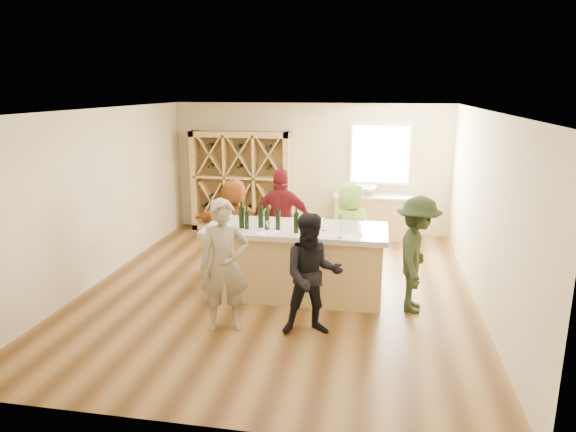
% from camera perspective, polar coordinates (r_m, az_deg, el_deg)
% --- Properties ---
extents(floor, '(6.00, 7.00, 0.10)m').
position_cam_1_polar(floor, '(8.30, -0.93, -8.37)').
color(floor, brown).
rests_on(floor, ground).
extents(ceiling, '(6.00, 7.00, 0.10)m').
position_cam_1_polar(ceiling, '(7.67, -1.02, 12.07)').
color(ceiling, white).
rests_on(ceiling, ground).
extents(wall_back, '(6.00, 0.10, 2.80)m').
position_cam_1_polar(wall_back, '(11.30, 2.50, 5.34)').
color(wall_back, beige).
rests_on(wall_back, ground).
extents(wall_front, '(6.00, 0.10, 2.80)m').
position_cam_1_polar(wall_front, '(4.58, -9.64, -8.22)').
color(wall_front, beige).
rests_on(wall_front, ground).
extents(wall_left, '(0.10, 7.00, 2.80)m').
position_cam_1_polar(wall_left, '(8.95, -20.53, 2.11)').
color(wall_left, beige).
rests_on(wall_left, ground).
extents(wall_right, '(0.10, 7.00, 2.80)m').
position_cam_1_polar(wall_right, '(7.88, 21.36, 0.49)').
color(wall_right, beige).
rests_on(wall_right, ground).
extents(window_frame, '(1.30, 0.06, 1.30)m').
position_cam_1_polar(window_frame, '(11.08, 10.23, 6.78)').
color(window_frame, white).
rests_on(window_frame, wall_back).
extents(window_pane, '(1.18, 0.01, 1.18)m').
position_cam_1_polar(window_pane, '(11.04, 10.23, 6.75)').
color(window_pane, white).
rests_on(window_pane, wall_back).
extents(wine_rack, '(2.20, 0.45, 2.20)m').
position_cam_1_polar(wine_rack, '(11.38, -5.23, 3.82)').
color(wine_rack, tan).
rests_on(wine_rack, floor).
extents(back_counter_base, '(1.60, 0.58, 0.86)m').
position_cam_1_polar(back_counter_base, '(11.06, 9.41, -0.17)').
color(back_counter_base, tan).
rests_on(back_counter_base, floor).
extents(back_counter_top, '(1.70, 0.62, 0.06)m').
position_cam_1_polar(back_counter_top, '(10.95, 9.51, 2.16)').
color(back_counter_top, '#BDB09B').
rests_on(back_counter_top, back_counter_base).
extents(sink, '(0.54, 0.54, 0.19)m').
position_cam_1_polar(sink, '(10.93, 8.48, 2.83)').
color(sink, silver).
rests_on(sink, back_counter_top).
extents(faucet, '(0.02, 0.02, 0.30)m').
position_cam_1_polar(faucet, '(11.10, 8.52, 3.30)').
color(faucet, silver).
rests_on(faucet, back_counter_top).
extents(tasting_counter_base, '(2.60, 1.00, 1.00)m').
position_cam_1_polar(tasting_counter_base, '(7.89, 0.88, -5.31)').
color(tasting_counter_base, tan).
rests_on(tasting_counter_base, floor).
extents(tasting_counter_top, '(2.72, 1.12, 0.08)m').
position_cam_1_polar(tasting_counter_top, '(7.72, 0.90, -1.53)').
color(tasting_counter_top, '#BDB09B').
rests_on(tasting_counter_top, tasting_counter_base).
extents(wine_bottle_a, '(0.11, 0.11, 0.33)m').
position_cam_1_polar(wine_bottle_a, '(7.66, -5.19, -0.15)').
color(wine_bottle_a, black).
rests_on(wine_bottle_a, tasting_counter_top).
extents(wine_bottle_b, '(0.09, 0.09, 0.27)m').
position_cam_1_polar(wine_bottle_b, '(7.61, -4.60, -0.45)').
color(wine_bottle_b, black).
rests_on(wine_bottle_b, tasting_counter_top).
extents(wine_bottle_c, '(0.09, 0.09, 0.32)m').
position_cam_1_polar(wine_bottle_c, '(7.68, -3.04, -0.08)').
color(wine_bottle_c, black).
rests_on(wine_bottle_c, tasting_counter_top).
extents(wine_bottle_d, '(0.09, 0.09, 0.29)m').
position_cam_1_polar(wine_bottle_d, '(7.54, -2.34, -0.47)').
color(wine_bottle_d, black).
rests_on(wine_bottle_d, tasting_counter_top).
extents(wine_bottle_e, '(0.08, 0.08, 0.29)m').
position_cam_1_polar(wine_bottle_e, '(7.55, -1.12, -0.43)').
color(wine_bottle_e, black).
rests_on(wine_bottle_e, tasting_counter_top).
extents(wine_glass_a, '(0.08, 0.08, 0.20)m').
position_cam_1_polar(wine_glass_a, '(7.30, -2.23, -1.33)').
color(wine_glass_a, white).
rests_on(wine_glass_a, tasting_counter_top).
extents(wine_glass_b, '(0.09, 0.09, 0.18)m').
position_cam_1_polar(wine_glass_b, '(7.25, 1.95, -1.52)').
color(wine_glass_b, white).
rests_on(wine_glass_b, tasting_counter_top).
extents(wine_glass_c, '(0.08, 0.08, 0.18)m').
position_cam_1_polar(wine_glass_c, '(7.17, 5.77, -1.75)').
color(wine_glass_c, white).
rests_on(wine_glass_c, tasting_counter_top).
extents(wine_glass_d, '(0.08, 0.08, 0.20)m').
position_cam_1_polar(wine_glass_d, '(7.53, 3.95, -0.89)').
color(wine_glass_d, white).
rests_on(wine_glass_d, tasting_counter_top).
extents(wine_glass_e, '(0.08, 0.08, 0.16)m').
position_cam_1_polar(wine_glass_e, '(7.37, 8.08, -1.47)').
color(wine_glass_e, white).
rests_on(wine_glass_e, tasting_counter_top).
extents(tasting_menu_a, '(0.34, 0.39, 0.00)m').
position_cam_1_polar(tasting_menu_a, '(7.42, -2.31, -1.87)').
color(tasting_menu_a, white).
rests_on(tasting_menu_a, tasting_counter_top).
extents(tasting_menu_b, '(0.22, 0.30, 0.00)m').
position_cam_1_polar(tasting_menu_b, '(7.29, 2.38, -2.16)').
color(tasting_menu_b, white).
rests_on(tasting_menu_b, tasting_counter_top).
extents(tasting_menu_c, '(0.30, 0.37, 0.00)m').
position_cam_1_polar(tasting_menu_c, '(7.24, 7.13, -2.38)').
color(tasting_menu_c, white).
rests_on(tasting_menu_c, tasting_counter_top).
extents(person_near_left, '(0.75, 0.64, 1.76)m').
position_cam_1_polar(person_near_left, '(6.73, -7.09, -5.47)').
color(person_near_left, gray).
rests_on(person_near_left, floor).
extents(person_near_right, '(0.86, 0.60, 1.61)m').
position_cam_1_polar(person_near_right, '(6.58, 2.72, -6.55)').
color(person_near_right, black).
rests_on(person_near_right, floor).
extents(person_server, '(0.64, 1.14, 1.67)m').
position_cam_1_polar(person_server, '(7.46, 14.12, -4.18)').
color(person_server, '#263319').
rests_on(person_server, floor).
extents(person_far_mid, '(1.11, 0.65, 1.81)m').
position_cam_1_polar(person_far_mid, '(8.72, -0.68, -0.61)').
color(person_far_mid, '#590F14').
rests_on(person_far_mid, floor).
extents(person_far_right, '(0.94, 0.86, 1.61)m').
position_cam_1_polar(person_far_right, '(8.61, 6.93, -1.62)').
color(person_far_right, '#8CC64C').
rests_on(person_far_right, floor).
extents(person_far_left, '(1.53, 0.68, 1.60)m').
position_cam_1_polar(person_far_left, '(9.08, -5.95, -0.79)').
color(person_far_left, '#994C19').
rests_on(person_far_left, floor).
extents(wine_bottle_f, '(0.07, 0.07, 0.30)m').
position_cam_1_polar(wine_bottle_f, '(7.38, 0.91, -0.75)').
color(wine_bottle_f, black).
rests_on(wine_bottle_f, tasting_counter_top).
extents(wine_glass_f, '(0.07, 0.07, 0.18)m').
position_cam_1_polar(wine_glass_f, '(7.89, 0.78, -0.22)').
color(wine_glass_f, white).
rests_on(wine_glass_f, tasting_counter_top).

